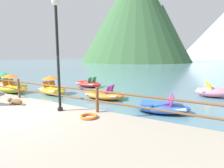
{
  "coord_description": "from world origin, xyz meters",
  "views": [
    {
      "loc": [
        6.23,
        -3.99,
        2.52
      ],
      "look_at": [
        1.02,
        5.0,
        0.9
      ],
      "focal_mm": 29.6,
      "sensor_mm": 36.0,
      "label": 1
    }
  ],
  "objects": [
    {
      "name": "pedal_boat_5",
      "position": [
        -8.41,
        4.27,
        0.4
      ],
      "size": [
        2.35,
        1.43,
        1.19
      ],
      "color": "pink",
      "rests_on": "ground"
    },
    {
      "name": "cliff_headland",
      "position": [
        -21.21,
        64.64,
        16.97
      ],
      "size": [
        41.89,
        41.89,
        36.15
      ],
      "color": "#386038",
      "rests_on": "ground"
    },
    {
      "name": "dock_railing",
      "position": [
        -0.0,
        1.55,
        0.98
      ],
      "size": [
        23.92,
        0.12,
        0.95
      ],
      "color": "brown",
      "rests_on": "promenade_dock"
    },
    {
      "name": "ground_plane",
      "position": [
        0.0,
        40.0,
        0.0
      ],
      "size": [
        200.0,
        200.0,
        0.0
      ],
      "primitive_type": "plane",
      "color": "slate"
    },
    {
      "name": "lamp_post",
      "position": [
        1.03,
        0.98,
        2.89
      ],
      "size": [
        0.28,
        0.28,
        4.14
      ],
      "color": "black",
      "rests_on": "promenade_dock"
    },
    {
      "name": "pedal_boat_0",
      "position": [
        6.08,
        8.75,
        0.31
      ],
      "size": [
        2.43,
        1.93,
        0.91
      ],
      "color": "pink",
      "rests_on": "ground"
    },
    {
      "name": "life_ring",
      "position": [
        2.49,
        0.87,
        0.45
      ],
      "size": [
        0.61,
        0.61,
        0.09
      ],
      "primitive_type": "torus",
      "color": "orange",
      "rests_on": "promenade_dock"
    },
    {
      "name": "pedal_boat_3",
      "position": [
        -2.84,
        7.86,
        0.24
      ],
      "size": [
        2.51,
        1.61,
        0.81
      ],
      "color": "red",
      "rests_on": "ground"
    },
    {
      "name": "pedal_boat_2",
      "position": [
        -3.06,
        4.27,
        0.39
      ],
      "size": [
        2.42,
        1.51,
        1.22
      ],
      "color": "yellow",
      "rests_on": "ground"
    },
    {
      "name": "pedal_boat_4",
      "position": [
        -5.74,
        3.26,
        0.44
      ],
      "size": [
        2.38,
        1.63,
        1.28
      ],
      "color": "yellow",
      "rests_on": "ground"
    },
    {
      "name": "pedal_boat_1",
      "position": [
        4.15,
        4.03,
        0.24
      ],
      "size": [
        2.71,
        2.06,
        0.8
      ],
      "color": "blue",
      "rests_on": "ground"
    },
    {
      "name": "dog_resting",
      "position": [
        -1.35,
        0.67,
        0.52
      ],
      "size": [
        1.08,
        0.41,
        0.26
      ],
      "color": "brown",
      "rests_on": "promenade_dock"
    },
    {
      "name": "pedal_boat_6",
      "position": [
        0.53,
        4.92,
        0.25
      ],
      "size": [
        2.57,
        1.63,
        0.82
      ],
      "color": "orange",
      "rests_on": "ground"
    }
  ]
}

